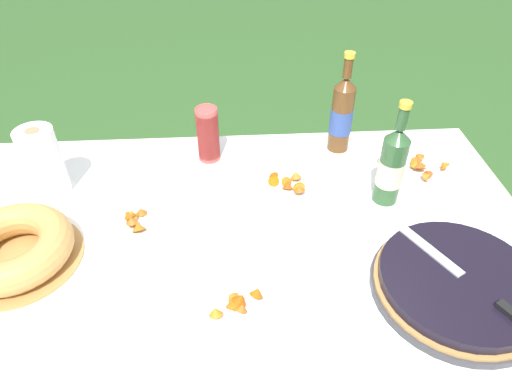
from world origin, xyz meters
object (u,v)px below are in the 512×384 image
object	(u,v)px
snack_plate_right	(425,169)
serving_knife	(473,283)
cup_stack	(208,134)
snack_plate_far	(133,222)
bundt_cake	(13,248)
berry_tart	(458,284)
cider_bottle_amber	(342,114)
paper_towel_roll	(43,163)
snack_plate_near	(235,307)
cider_bottle_green	(392,166)
snack_plate_left	(288,186)

from	to	relation	value
snack_plate_right	serving_knife	bearing A→B (deg)	-98.78
cup_stack	snack_plate_far	distance (m)	0.39
bundt_cake	snack_plate_far	size ratio (longest dim) A/B	1.59
berry_tart	cider_bottle_amber	xyz separation A→B (m)	(-0.16, 0.64, 0.10)
cup_stack	snack_plate_right	size ratio (longest dim) A/B	0.89
cider_bottle_amber	snack_plate_right	bearing A→B (deg)	-32.21
berry_tart	snack_plate_right	size ratio (longest dim) A/B	1.92
cup_stack	cider_bottle_amber	distance (m)	0.45
bundt_cake	snack_plate_far	distance (m)	0.30
paper_towel_roll	berry_tart	bearing A→B (deg)	-22.71
bundt_cake	snack_plate_near	size ratio (longest dim) A/B	1.51
snack_plate_right	paper_towel_roll	bearing A→B (deg)	-178.73
berry_tart	cider_bottle_green	bearing A→B (deg)	101.76
cider_bottle_amber	cider_bottle_green	bearing A→B (deg)	-72.97
snack_plate_far	paper_towel_roll	size ratio (longest dim) A/B	0.95
paper_towel_roll	serving_knife	bearing A→B (deg)	-23.59
snack_plate_left	snack_plate_right	xyz separation A→B (m)	(0.45, 0.06, -0.00)
berry_tart	snack_plate_near	bearing A→B (deg)	-177.73
cider_bottle_green	snack_plate_left	distance (m)	0.31
cider_bottle_green	snack_plate_near	world-z (taller)	cider_bottle_green
bundt_cake	berry_tart	bearing A→B (deg)	-8.86
snack_plate_far	cider_bottle_green	bearing A→B (deg)	5.32
cider_bottle_amber	snack_plate_far	distance (m)	0.75
cider_bottle_amber	paper_towel_roll	bearing A→B (deg)	-168.65
cider_bottle_green	cider_bottle_amber	xyz separation A→B (m)	(-0.09, 0.28, 0.01)
berry_tart	snack_plate_right	distance (m)	0.49
cup_stack	snack_plate_left	bearing A→B (deg)	-36.51
snack_plate_left	snack_plate_far	distance (m)	0.47
cider_bottle_green	berry_tart	bearing A→B (deg)	-78.24
serving_knife	cider_bottle_amber	world-z (taller)	cider_bottle_amber
cup_stack	snack_plate_far	size ratio (longest dim) A/B	0.91
bundt_cake	cup_stack	distance (m)	0.65
serving_knife	snack_plate_near	world-z (taller)	serving_knife
cider_bottle_amber	snack_plate_near	xyz separation A→B (m)	(-0.37, -0.66, -0.12)
bundt_cake	cup_stack	world-z (taller)	cup_stack
cup_stack	paper_towel_roll	distance (m)	0.50
snack_plate_near	paper_towel_roll	xyz separation A→B (m)	(-0.55, 0.47, 0.10)
snack_plate_right	snack_plate_near	bearing A→B (deg)	-141.43
berry_tart	bundt_cake	size ratio (longest dim) A/B	1.23
snack_plate_far	snack_plate_near	bearing A→B (deg)	-47.75
bundt_cake	snack_plate_left	world-z (taller)	bundt_cake
cider_bottle_amber	snack_plate_near	distance (m)	0.77
cider_bottle_green	paper_towel_roll	distance (m)	1.01
serving_knife	paper_towel_roll	world-z (taller)	paper_towel_roll
cider_bottle_amber	snack_plate_far	size ratio (longest dim) A/B	1.66
snack_plate_near	snack_plate_right	distance (m)	0.80
berry_tart	bundt_cake	distance (m)	1.11
snack_plate_left	snack_plate_far	bearing A→B (deg)	-163.49
cup_stack	cider_bottle_amber	bearing A→B (deg)	4.48
snack_plate_near	snack_plate_far	distance (m)	0.42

